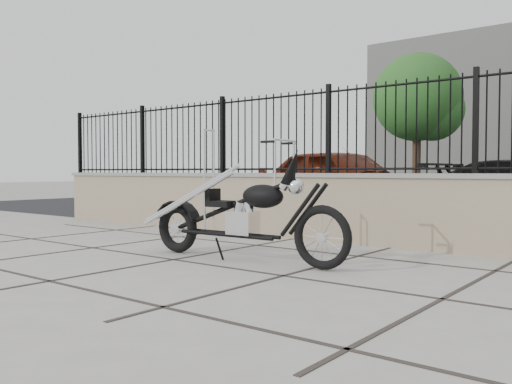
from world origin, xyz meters
The scene contains 7 objects.
ground_plane centered at (0.00, 0.00, 0.00)m, with size 90.00×90.00×0.00m, color #99968E.
retaining_wall centered at (0.00, 2.50, 0.48)m, with size 14.00×0.36×0.96m, color gray.
iron_fence centered at (0.00, 2.50, 1.56)m, with size 14.00×0.08×1.20m, color black.
chopper_motorcycle centered at (-0.91, 0.45, 0.75)m, with size 2.49×0.44×1.50m, color black, non-canonical shape.
car_red centered at (-3.10, 6.57, 0.76)m, with size 1.80×4.48×1.53m, color #51190B.
bollard_a centered at (-2.45, 5.23, 0.46)m, with size 0.11×0.11×0.92m, color #0B25A6.
tree_left centered at (-5.15, 16.10, 3.98)m, with size 3.37×3.37×5.68m.
Camera 1 is at (2.93, -4.13, 0.98)m, focal length 38.00 mm.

